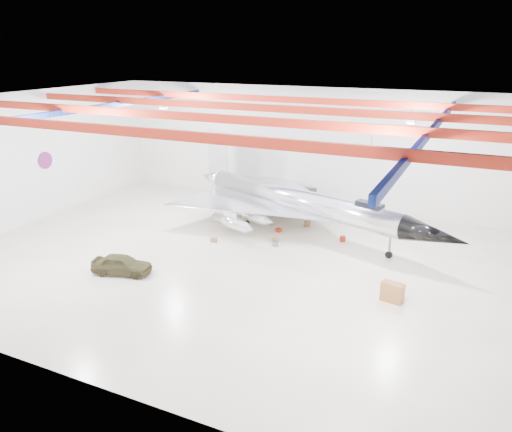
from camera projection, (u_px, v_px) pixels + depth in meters
The scene contains 15 objects.
floor at pixel (239, 261), 35.36m from camera, with size 40.00×40.00×0.00m, color #C3B59B.
wall_back at pixel (311, 147), 46.44m from camera, with size 40.00×40.00×0.00m, color silver.
wall_left at pixel (25, 159), 41.61m from camera, with size 30.00×30.00×0.00m, color silver.
ceiling at pixel (237, 103), 31.81m from camera, with size 40.00×40.00×0.00m, color #0A0F38.
ceiling_structure at pixel (237, 114), 32.03m from camera, with size 39.50×29.50×1.08m.
wall_roundel at pixel (45, 160), 43.46m from camera, with size 1.50×1.50×0.10m, color #B21414.
jet_aircraft at pixel (299, 203), 40.57m from camera, with size 25.19×18.80×7.09m.
jeep at pixel (122, 264), 33.16m from camera, with size 1.60×3.98×1.36m, color #3B381D.
desk at pixel (392, 292), 29.58m from camera, with size 1.30×0.65×1.19m, color brown.
crate_ply at pixel (214, 240), 38.77m from camera, with size 0.45×0.36×0.31m, color olive.
toolbox_red at pixel (279, 230), 40.86m from camera, with size 0.44×0.35×0.31m, color maroon.
engine_drum at pixel (275, 244), 37.90m from camera, with size 0.44×0.44×0.40m, color #59595B.
parts_bin at pixel (307, 224), 42.22m from camera, with size 0.54×0.43×0.38m, color olive.
tool_chest at pixel (343, 239), 38.84m from camera, with size 0.47×0.47×0.42m, color maroon.
oil_barrel at pixel (276, 240), 38.75m from camera, with size 0.47×0.37×0.33m, color olive.
Camera 1 is at (14.85, -28.87, 14.41)m, focal length 35.00 mm.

